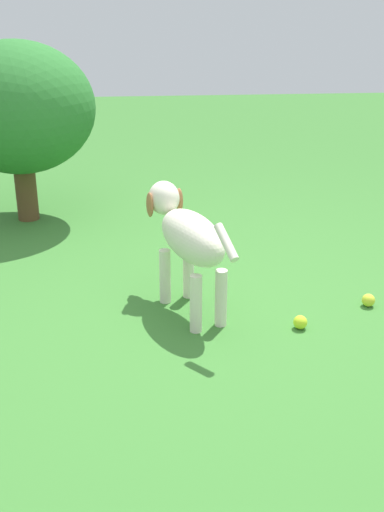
# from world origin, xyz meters

# --- Properties ---
(ground) EXTENTS (14.00, 14.00, 0.00)m
(ground) POSITION_xyz_m (0.00, 0.00, 0.00)
(ground) COLOR #38722D
(dog) EXTENTS (0.41, 0.83, 0.59)m
(dog) POSITION_xyz_m (-0.14, 0.07, 0.39)
(dog) COLOR silver
(dog) RESTS_ON ground
(tennis_ball_0) EXTENTS (0.07, 0.07, 0.07)m
(tennis_ball_0) POSITION_xyz_m (0.38, -0.18, 0.03)
(tennis_ball_0) COLOR #C4E429
(tennis_ball_0) RESTS_ON ground
(tennis_ball_1) EXTENTS (0.07, 0.07, 0.07)m
(tennis_ball_1) POSITION_xyz_m (0.77, 0.01, 0.03)
(tennis_ball_1) COLOR #CBD833
(tennis_ball_1) RESTS_ON ground
(shrub_far) EXTENTS (1.01, 0.91, 1.20)m
(shrub_far) POSITION_xyz_m (-1.12, 1.53, 0.76)
(shrub_far) COLOR brown
(shrub_far) RESTS_ON ground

